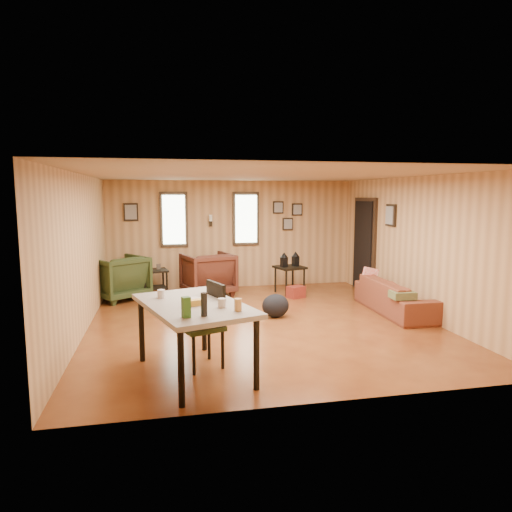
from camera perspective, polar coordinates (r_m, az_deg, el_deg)
The scene contains 11 objects.
room at distance 7.67m, azimuth 1.43°, elevation 1.06°, with size 5.54×6.04×2.44m.
sofa at distance 8.50m, azimuth 17.24°, elevation -4.19°, with size 2.00×0.59×0.78m, color brown.
recliner_brown at distance 9.57m, azimuth -6.03°, elevation -1.98°, with size 0.95×0.89×0.98m, color #441E14.
recliner_green at distance 9.52m, azimuth -16.74°, elevation -2.36°, with size 0.94×0.88×0.97m, color #2C3A1A.
end_table at distance 9.68m, azimuth -12.61°, elevation -2.68°, with size 0.61×0.57×0.68m.
side_table at distance 9.71m, azimuth 4.24°, elevation -1.14°, with size 0.69×0.69×0.89m.
cooler at distance 9.36m, azimuth 5.01°, elevation -4.50°, with size 0.40×0.36×0.24m.
backpack at distance 7.86m, azimuth 2.45°, elevation -6.23°, with size 0.55×0.48×0.40m.
sofa_pillows at distance 8.34m, azimuth 15.98°, elevation -3.64°, with size 0.46×1.60×0.33m.
dining_table at distance 5.32m, azimuth -7.74°, elevation -6.69°, with size 1.45×1.89×1.10m.
dining_chair at distance 5.63m, azimuth -6.11°, elevation -7.94°, with size 0.60×0.60×1.03m.
Camera 1 is at (-1.57, -7.15, 2.09)m, focal length 32.00 mm.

